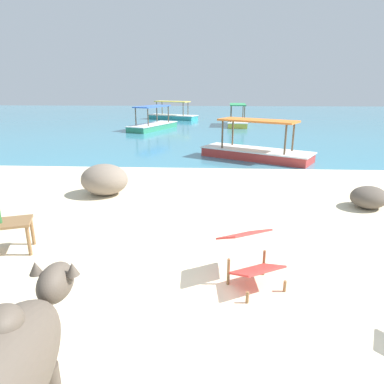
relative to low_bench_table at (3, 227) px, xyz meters
name	(u,v)px	position (x,y,z in m)	size (l,w,h in m)	color
sand_beach	(214,337)	(2.98, -1.55, -0.41)	(18.00, 14.00, 0.04)	beige
water_surface	(211,120)	(2.98, 20.45, -0.43)	(60.00, 36.00, 0.03)	teal
low_bench_table	(3,227)	(0.00, 0.00, 0.00)	(0.86, 0.67, 0.47)	brown
deck_chair_far	(250,253)	(3.41, -0.58, -0.01)	(0.83, 0.93, 0.68)	brown
shore_rock_large	(369,197)	(6.05, 2.23, -0.18)	(0.74, 0.65, 0.43)	brown
shore_rock_medium	(105,180)	(0.61, 2.81, -0.05)	(1.03, 0.90, 0.68)	gray
boat_green	(153,125)	(-0.29, 14.79, -0.14)	(2.48, 3.83, 1.29)	#338E66
boat_yellow	(237,121)	(4.56, 17.13, -0.14)	(1.33, 3.72, 1.29)	gold
boat_teal	(172,115)	(0.14, 20.92, -0.14)	(3.83, 2.47, 1.29)	teal
boat_red	(256,151)	(4.45, 7.01, -0.14)	(3.76, 2.84, 1.29)	#C63833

